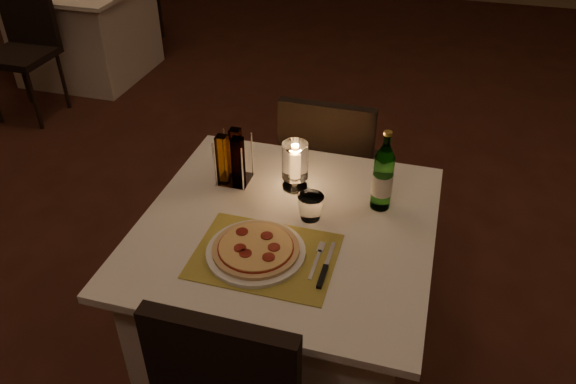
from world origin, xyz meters
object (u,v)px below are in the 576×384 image
(pizza, at_px, (256,248))
(hurricane_candle, at_px, (295,162))
(water_bottle, at_px, (383,178))
(tumbler, at_px, (310,207))
(chair_far, at_px, (329,164))
(plate, at_px, (256,252))
(neighbor_table_left, at_px, (86,30))
(main_table, at_px, (287,299))

(pizza, distance_m, hurricane_candle, 0.41)
(hurricane_candle, bearing_deg, water_bottle, -5.75)
(tumbler, distance_m, water_bottle, 0.27)
(water_bottle, height_order, hurricane_candle, water_bottle)
(chair_far, height_order, pizza, chair_far)
(tumbler, xyz_separation_m, hurricane_candle, (-0.10, 0.17, 0.06))
(plate, distance_m, neighbor_table_left, 3.55)
(tumbler, bearing_deg, water_bottle, 30.93)
(tumbler, distance_m, hurricane_candle, 0.21)
(tumbler, height_order, neighbor_table_left, tumbler)
(pizza, xyz_separation_m, tumbler, (0.12, 0.24, 0.02))
(pizza, xyz_separation_m, hurricane_candle, (0.02, 0.40, 0.08))
(chair_far, bearing_deg, pizza, -93.20)
(plate, height_order, pizza, pizza)
(chair_far, height_order, plate, chair_far)
(water_bottle, bearing_deg, pizza, -133.00)
(pizza, bearing_deg, tumbler, 62.81)
(chair_far, bearing_deg, hurricane_candle, -93.54)
(chair_far, height_order, hurricane_candle, hurricane_candle)
(hurricane_candle, bearing_deg, pizza, -92.78)
(tumbler, relative_size, water_bottle, 0.30)
(chair_far, height_order, neighbor_table_left, chair_far)
(pizza, height_order, hurricane_candle, hurricane_candle)
(water_bottle, relative_size, neighbor_table_left, 0.30)
(chair_far, relative_size, neighbor_table_left, 0.90)
(hurricane_candle, bearing_deg, main_table, -82.17)
(main_table, height_order, tumbler, tumbler)
(water_bottle, bearing_deg, main_table, -147.28)
(tumbler, height_order, water_bottle, water_bottle)
(tumbler, bearing_deg, hurricane_candle, 121.31)
(chair_far, relative_size, tumbler, 9.86)
(tumbler, bearing_deg, chair_far, 96.13)
(main_table, distance_m, plate, 0.42)
(pizza, xyz_separation_m, neighbor_table_left, (-2.36, 2.62, -0.39))
(chair_far, xyz_separation_m, water_bottle, (0.29, -0.53, 0.31))
(tumbler, bearing_deg, plate, -117.19)
(plate, height_order, hurricane_candle, hurricane_candle)
(main_table, relative_size, neighbor_table_left, 1.00)
(main_table, bearing_deg, pizza, -105.52)
(chair_far, relative_size, hurricane_candle, 4.81)
(hurricane_candle, bearing_deg, tumbler, -58.69)
(chair_far, bearing_deg, main_table, -90.00)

